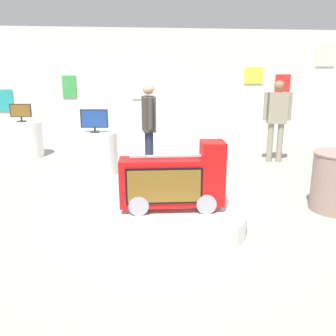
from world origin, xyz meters
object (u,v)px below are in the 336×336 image
(novelty_firetruck_tv, at_px, (174,182))
(shopper_browsing_near_truck, at_px, (149,124))
(tv_on_left_rear, at_px, (21,112))
(tv_on_center_rear, at_px, (94,120))
(display_pedestal_center_rear, at_px, (96,153))
(main_display_pedestal, at_px, (172,219))
(display_pedestal_left_rear, at_px, (24,139))
(shopper_browsing_rear, at_px, (277,115))

(novelty_firetruck_tv, height_order, shopper_browsing_near_truck, shopper_browsing_near_truck)
(tv_on_left_rear, height_order, tv_on_center_rear, tv_on_center_rear)
(display_pedestal_center_rear, relative_size, tv_on_center_rear, 1.61)
(novelty_firetruck_tv, xyz_separation_m, tv_on_left_rear, (-2.68, 4.18, 0.39))
(novelty_firetruck_tv, xyz_separation_m, tv_on_center_rear, (-1.05, 2.61, 0.41))
(novelty_firetruck_tv, bearing_deg, shopper_browsing_near_truck, 92.85)
(main_display_pedestal, xyz_separation_m, novelty_firetruck_tv, (0.02, -0.01, 0.47))
(display_pedestal_center_rear, bearing_deg, shopper_browsing_near_truck, -26.71)
(novelty_firetruck_tv, xyz_separation_m, shopper_browsing_near_truck, (-0.11, 2.14, 0.39))
(display_pedestal_center_rear, bearing_deg, tv_on_center_rear, -81.53)
(novelty_firetruck_tv, distance_m, tv_on_center_rear, 2.85)
(tv_on_left_rear, xyz_separation_m, display_pedestal_center_rear, (1.63, -1.56, -0.60))
(display_pedestal_center_rear, bearing_deg, main_display_pedestal, -68.56)
(display_pedestal_left_rear, bearing_deg, tv_on_left_rear, -82.13)
(display_pedestal_left_rear, height_order, tv_on_center_rear, tv_on_center_rear)
(novelty_firetruck_tv, distance_m, display_pedestal_center_rear, 2.83)
(main_display_pedestal, distance_m, tv_on_center_rear, 2.93)
(shopper_browsing_near_truck, bearing_deg, display_pedestal_center_rear, 153.29)
(shopper_browsing_near_truck, relative_size, shopper_browsing_rear, 1.01)
(display_pedestal_left_rear, distance_m, tv_on_left_rear, 0.60)
(main_display_pedestal, height_order, novelty_firetruck_tv, novelty_firetruck_tv)
(tv_on_center_rear, bearing_deg, display_pedestal_center_rear, 98.47)
(novelty_firetruck_tv, height_order, display_pedestal_left_rear, novelty_firetruck_tv)
(tv_on_left_rear, xyz_separation_m, tv_on_center_rear, (1.63, -1.56, 0.02))
(display_pedestal_left_rear, xyz_separation_m, shopper_browsing_near_truck, (2.57, -2.03, 0.59))
(display_pedestal_center_rear, distance_m, tv_on_center_rear, 0.61)
(tv_on_left_rear, distance_m, shopper_browsing_rear, 5.38)
(novelty_firetruck_tv, distance_m, shopper_browsing_rear, 3.96)
(main_display_pedestal, relative_size, tv_on_left_rear, 4.03)
(display_pedestal_center_rear, xyz_separation_m, shopper_browsing_rear, (3.62, 0.37, 0.58))
(tv_on_center_rear, bearing_deg, novelty_firetruck_tv, -68.15)
(display_pedestal_left_rear, relative_size, tv_on_center_rear, 1.64)
(novelty_firetruck_tv, distance_m, tv_on_left_rear, 4.98)
(shopper_browsing_near_truck, bearing_deg, display_pedestal_left_rear, 141.66)
(novelty_firetruck_tv, height_order, display_pedestal_center_rear, novelty_firetruck_tv)
(display_pedestal_left_rear, distance_m, display_pedestal_center_rear, 2.26)
(novelty_firetruck_tv, relative_size, shopper_browsing_near_truck, 0.76)
(display_pedestal_left_rear, bearing_deg, shopper_browsing_rear, -12.80)
(shopper_browsing_rear, bearing_deg, main_display_pedestal, -131.08)
(novelty_firetruck_tv, bearing_deg, main_display_pedestal, 160.16)
(shopper_browsing_rear, bearing_deg, tv_on_left_rear, 167.24)
(display_pedestal_left_rear, bearing_deg, main_display_pedestal, -57.51)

